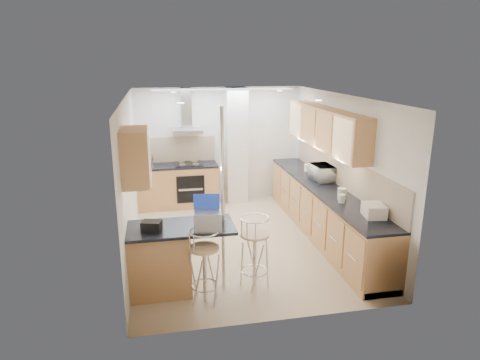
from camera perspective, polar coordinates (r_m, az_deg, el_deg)
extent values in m
plane|color=tan|center=(7.56, 0.05, -8.14)|extent=(4.80, 4.80, 0.00)
cube|color=white|center=(9.45, -2.82, 4.70)|extent=(3.60, 0.04, 2.50)
cube|color=white|center=(4.93, 5.59, -5.94)|extent=(3.60, 0.04, 2.50)
cube|color=white|center=(7.02, -14.49, 0.30)|extent=(0.04, 4.80, 2.50)
cube|color=white|center=(7.69, 13.33, 1.70)|extent=(0.04, 4.80, 2.50)
cube|color=white|center=(6.93, 0.06, 11.11)|extent=(3.60, 4.80, 0.02)
cube|color=tan|center=(7.86, 11.28, 6.82)|extent=(0.34, 3.00, 0.72)
cube|color=tan|center=(5.56, -13.83, 2.99)|extent=(0.34, 0.62, 0.72)
cube|color=beige|center=(7.70, 13.19, 1.19)|extent=(0.03, 4.40, 0.56)
cube|color=beige|center=(9.36, -8.58, 4.00)|extent=(1.70, 0.03, 0.56)
cube|color=white|center=(9.31, -0.50, 4.56)|extent=(0.45, 0.40, 2.50)
cube|color=#B8BABD|center=(9.06, -7.02, 6.50)|extent=(0.62, 0.48, 0.08)
cube|color=#B8BABD|center=(9.14, -7.19, 9.36)|extent=(0.22, 0.20, 0.88)
cylinder|color=silver|center=(5.68, -2.31, -2.86)|extent=(0.05, 0.05, 2.50)
cube|color=black|center=(8.98, -6.59, -1.25)|extent=(0.58, 0.02, 0.58)
cube|color=black|center=(9.15, -6.85, 2.16)|extent=(0.58, 0.50, 0.02)
cube|color=tan|center=(8.70, -2.33, 11.96)|extent=(2.80, 0.35, 0.02)
cube|color=tan|center=(7.81, 10.94, -4.16)|extent=(0.60, 4.40, 0.88)
cube|color=black|center=(7.66, 11.12, -0.93)|extent=(0.63, 4.40, 0.04)
cube|color=tan|center=(9.26, -8.30, -0.84)|extent=(1.70, 0.60, 0.88)
cube|color=black|center=(9.14, -8.41, 1.92)|extent=(1.70, 0.63, 0.04)
cube|color=tan|center=(5.94, -8.00, -10.54)|extent=(1.35, 0.62, 0.90)
cube|color=black|center=(5.74, -8.18, -6.33)|extent=(1.47, 0.72, 0.04)
imported|color=silver|center=(7.97, 10.98, 0.95)|extent=(0.40, 0.55, 0.29)
cube|color=gray|center=(5.55, -4.30, -5.44)|extent=(0.39, 0.31, 0.25)
cube|color=black|center=(5.63, -11.70, -6.02)|extent=(0.28, 0.24, 0.13)
cylinder|color=white|center=(8.14, 10.50, 0.94)|extent=(0.15, 0.15, 0.19)
cylinder|color=white|center=(8.58, 8.92, 1.63)|extent=(0.11, 0.11, 0.14)
cylinder|color=#C1B89A|center=(6.98, 13.43, -1.80)|extent=(0.14, 0.14, 0.18)
cylinder|color=silver|center=(6.81, 13.41, -2.42)|extent=(0.11, 0.11, 0.13)
cube|color=white|center=(6.34, 17.43, -3.90)|extent=(0.32, 0.38, 0.18)
cylinder|color=#B8BABD|center=(9.17, -11.97, 2.60)|extent=(0.16, 0.16, 0.21)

